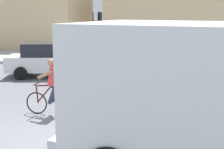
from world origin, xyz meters
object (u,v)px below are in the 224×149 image
object	(u,v)px
car_white_mid	(207,65)
car_red_near	(50,59)
cyclist	(53,87)
traffic_light_pole	(97,44)
pedestrian_near_kerb	(60,60)

from	to	relation	value
car_white_mid	car_red_near	bearing A→B (deg)	-179.55
car_red_near	car_white_mid	distance (m)	7.20
cyclist	traffic_light_pole	size ratio (longest dim) A/B	0.54
traffic_light_pole	pedestrian_near_kerb	size ratio (longest dim) A/B	1.98
cyclist	car_red_near	size ratio (longest dim) A/B	0.40
pedestrian_near_kerb	cyclist	bearing A→B (deg)	-68.90
car_red_near	pedestrian_near_kerb	xyz separation A→B (m)	(0.67, -0.35, 0.03)
cyclist	car_white_mid	distance (m)	7.23
traffic_light_pole	pedestrian_near_kerb	xyz separation A→B (m)	(-3.09, 4.23, -1.22)
car_red_near	car_white_mid	world-z (taller)	same
cyclist	traffic_light_pole	bearing A→B (deg)	44.00
cyclist	car_red_near	bearing A→B (deg)	115.71
cyclist	car_white_mid	bearing A→B (deg)	51.49
car_red_near	car_white_mid	bearing A→B (deg)	0.45
car_red_near	pedestrian_near_kerb	distance (m)	0.76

